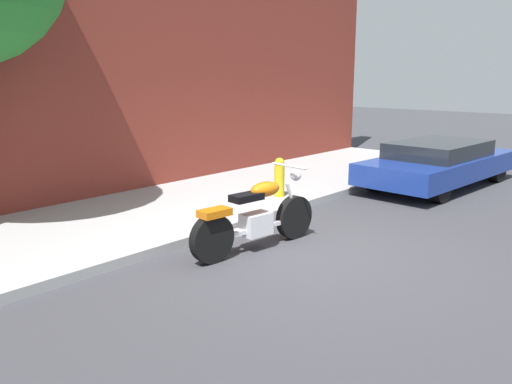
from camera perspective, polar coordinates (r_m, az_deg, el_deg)
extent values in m
plane|color=#38383D|center=(7.56, 5.17, -6.61)|extent=(60.00, 60.00, 0.00)
cube|color=#9D9D9D|center=(9.62, -9.94, -2.08)|extent=(18.25, 3.31, 0.14)
cylinder|color=black|center=(8.13, 4.16, -2.74)|extent=(0.68, 0.21, 0.67)
cylinder|color=black|center=(7.09, -4.79, -5.09)|extent=(0.68, 0.21, 0.67)
cube|color=silver|center=(7.57, 0.00, -3.48)|extent=(0.47, 0.32, 0.32)
cube|color=silver|center=(7.59, 0.00, -3.99)|extent=(1.45, 0.23, 0.06)
ellipsoid|color=#D1660C|center=(7.57, 1.00, 0.30)|extent=(0.54, 0.31, 0.22)
cube|color=black|center=(7.34, -1.03, -0.57)|extent=(0.50, 0.29, 0.10)
cube|color=#D1660C|center=(7.02, -4.52, -2.25)|extent=(0.46, 0.28, 0.10)
cylinder|color=silver|center=(8.01, 3.90, -0.89)|extent=(0.27, 0.08, 0.58)
cylinder|color=silver|center=(7.86, 3.66, 2.83)|extent=(0.11, 0.70, 0.04)
sphere|color=silver|center=(7.99, 4.33, 1.81)|extent=(0.17, 0.17, 0.17)
cylinder|color=silver|center=(7.55, -2.22, -4.32)|extent=(0.81, 0.17, 0.09)
cylinder|color=black|center=(14.15, 19.09, 3.17)|extent=(0.65, 0.26, 0.64)
cylinder|color=black|center=(13.59, 24.69, 2.34)|extent=(0.65, 0.26, 0.64)
cylinder|color=black|center=(11.64, 12.83, 1.63)|extent=(0.65, 0.26, 0.64)
cylinder|color=black|center=(10.95, 19.39, 0.53)|extent=(0.65, 0.26, 0.64)
cube|color=navy|center=(12.53, 19.27, 2.67)|extent=(4.62, 2.03, 0.45)
cube|color=#1E2328|center=(12.38, 19.19, 4.28)|extent=(2.44, 1.69, 0.40)
cylinder|color=gold|center=(10.29, 2.54, 0.81)|extent=(0.20, 0.20, 0.75)
sphere|color=gold|center=(10.21, 2.57, 3.20)|extent=(0.19, 0.19, 0.19)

